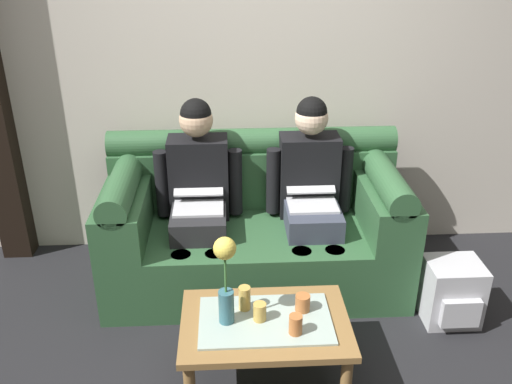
# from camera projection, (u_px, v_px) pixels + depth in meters

# --- Properties ---
(back_wall_patterned) EXTENTS (6.00, 0.12, 2.90)m
(back_wall_patterned) POSITION_uv_depth(u_px,v_px,m) (251.00, 46.00, 3.65)
(back_wall_patterned) COLOR beige
(back_wall_patterned) RESTS_ON ground_plane
(couch) EXTENTS (1.90, 0.88, 0.96)m
(couch) POSITION_uv_depth(u_px,v_px,m) (255.00, 227.00, 3.63)
(couch) COLOR #2D5633
(couch) RESTS_ON ground_plane
(person_left) EXTENTS (0.56, 0.67, 1.22)m
(person_left) POSITION_uv_depth(u_px,v_px,m) (199.00, 189.00, 3.49)
(person_left) COLOR #232326
(person_left) RESTS_ON ground_plane
(person_right) EXTENTS (0.56, 0.67, 1.22)m
(person_right) POSITION_uv_depth(u_px,v_px,m) (311.00, 187.00, 3.52)
(person_right) COLOR #383D4C
(person_right) RESTS_ON ground_plane
(coffee_table) EXTENTS (0.85, 0.57, 0.39)m
(coffee_table) POSITION_uv_depth(u_px,v_px,m) (265.00, 329.00, 2.78)
(coffee_table) COLOR olive
(coffee_table) RESTS_ON ground_plane
(flower_vase) EXTENTS (0.11, 0.11, 0.48)m
(flower_vase) POSITION_uv_depth(u_px,v_px,m) (225.00, 275.00, 2.62)
(flower_vase) COLOR #336672
(flower_vase) RESTS_ON coffee_table
(cup_near_left) EXTENTS (0.08, 0.08, 0.09)m
(cup_near_left) POSITION_uv_depth(u_px,v_px,m) (303.00, 303.00, 2.80)
(cup_near_left) COLOR #B26633
(cup_near_left) RESTS_ON coffee_table
(cup_near_right) EXTENTS (0.06, 0.06, 0.13)m
(cup_near_right) POSITION_uv_depth(u_px,v_px,m) (245.00, 298.00, 2.80)
(cup_near_right) COLOR gold
(cup_near_right) RESTS_ON coffee_table
(cup_far_center) EXTENTS (0.07, 0.07, 0.10)m
(cup_far_center) POSITION_uv_depth(u_px,v_px,m) (296.00, 324.00, 2.64)
(cup_far_center) COLOR #B26633
(cup_far_center) RESTS_ON coffee_table
(cup_far_left) EXTENTS (0.07, 0.07, 0.09)m
(cup_far_left) POSITION_uv_depth(u_px,v_px,m) (260.00, 312.00, 2.73)
(cup_far_left) COLOR gold
(cup_far_left) RESTS_ON coffee_table
(backpack_right) EXTENTS (0.32, 0.32, 0.39)m
(backpack_right) POSITION_uv_depth(u_px,v_px,m) (452.00, 292.00, 3.28)
(backpack_right) COLOR #B7B7BC
(backpack_right) RESTS_ON ground_plane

